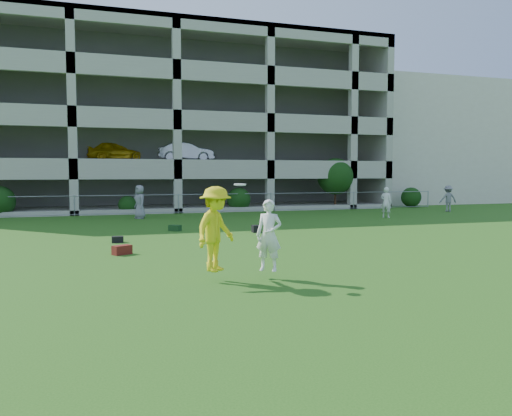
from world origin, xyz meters
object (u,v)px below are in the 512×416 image
object	(u,v)px
bystander_f	(448,199)
frisbee_contest	(226,230)
parking_garage	(160,127)
crate_d	(256,229)
bystander_e	(386,202)
bystander_c	(140,202)
stucco_building	(413,145)

from	to	relation	value
bystander_f	frisbee_contest	xyz separation A→B (m)	(-18.68, -15.80, 0.33)
bystander_f	frisbee_contest	world-z (taller)	frisbee_contest
frisbee_contest	parking_garage	bearing A→B (deg)	86.09
crate_d	parking_garage	xyz separation A→B (m)	(-1.58, 19.50, 5.86)
bystander_e	frisbee_contest	size ratio (longest dim) A/B	0.74
parking_garage	frisbee_contest	bearing A→B (deg)	-93.91
bystander_c	bystander_e	distance (m)	13.52
stucco_building	frisbee_contest	world-z (taller)	stucco_building
stucco_building	bystander_f	size ratio (longest dim) A/B	9.58
bystander_c	parking_garage	xyz separation A→B (m)	(2.53, 11.57, 5.11)
bystander_e	parking_garage	xyz separation A→B (m)	(-10.53, 15.06, 5.17)
bystander_c	bystander_f	world-z (taller)	bystander_c
bystander_f	frisbee_contest	distance (m)	24.47
stucco_building	frisbee_contest	xyz separation A→B (m)	(-24.93, -28.51, -3.83)
bystander_f	parking_garage	distance (m)	21.49
frisbee_contest	parking_garage	xyz separation A→B (m)	(1.93, 28.21, 4.84)
parking_garage	bystander_f	bearing A→B (deg)	-36.53
bystander_c	parking_garage	distance (m)	12.90
crate_d	parking_garage	size ratio (longest dim) A/B	0.01
bystander_c	bystander_e	world-z (taller)	bystander_c
bystander_f	bystander_e	bearing A→B (deg)	37.58
parking_garage	stucco_building	bearing A→B (deg)	0.75
crate_d	bystander_c	bearing A→B (deg)	117.38
bystander_c	bystander_e	size ratio (longest dim) A/B	1.07
bystander_e	bystander_f	bearing A→B (deg)	-104.15
stucco_building	bystander_e	distance (m)	20.22
bystander_e	crate_d	distance (m)	10.02
bystander_c	frisbee_contest	xyz separation A→B (m)	(0.60, -16.64, 0.26)
bystander_c	frisbee_contest	bearing A→B (deg)	-16.72
stucco_building	bystander_c	world-z (taller)	stucco_building
stucco_building	parking_garage	xyz separation A→B (m)	(-23.00, -0.30, 1.01)
bystander_e	frisbee_contest	distance (m)	18.12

